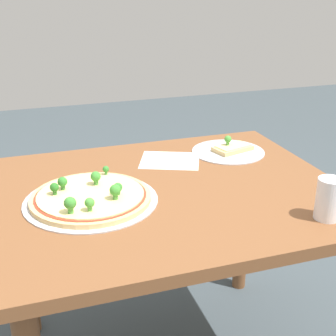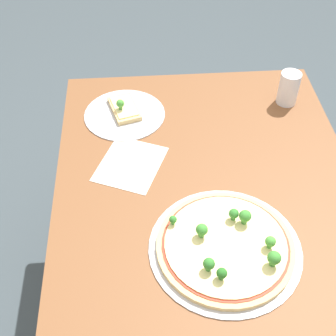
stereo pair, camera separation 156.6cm
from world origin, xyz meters
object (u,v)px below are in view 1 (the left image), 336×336
object	(u,v)px
pizza_tray_slice	(230,150)
drinking_cup	(329,199)
pizza_tray_whole	(91,197)
dining_table	(171,217)

from	to	relation	value
pizza_tray_slice	drinking_cup	bearing A→B (deg)	92.23
pizza_tray_whole	dining_table	bearing A→B (deg)	-176.31
dining_table	pizza_tray_whole	world-z (taller)	pizza_tray_whole
dining_table	drinking_cup	xyz separation A→B (m)	(-0.33, 0.32, 0.16)
dining_table	drinking_cup	world-z (taller)	drinking_cup
pizza_tray_slice	dining_table	bearing A→B (deg)	37.01
pizza_tray_slice	drinking_cup	size ratio (longest dim) A/B	2.33
dining_table	drinking_cup	size ratio (longest dim) A/B	9.06
pizza_tray_whole	drinking_cup	bearing A→B (deg)	152.58
dining_table	pizza_tray_whole	size ratio (longest dim) A/B	2.69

